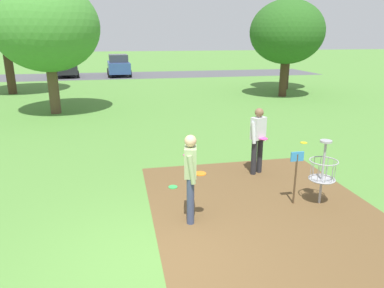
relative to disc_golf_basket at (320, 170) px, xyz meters
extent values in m
plane|color=#518438|center=(-3.57, -1.40, -0.75)|extent=(160.00, 160.00, 0.00)
cube|color=brown|center=(-1.20, 0.05, -0.75)|extent=(4.58, 5.51, 0.01)
cylinder|color=#9E9EA3|center=(0.06, -0.01, -0.08)|extent=(0.05, 0.05, 1.35)
cylinder|color=#9E9EA3|center=(0.06, -0.01, 0.62)|extent=(0.24, 0.24, 0.04)
torus|color=#9E9EA3|center=(0.06, -0.01, 0.20)|extent=(0.58, 0.58, 0.02)
torus|color=#9E9EA3|center=(0.06, -0.01, -0.20)|extent=(0.55, 0.55, 0.03)
cylinder|color=#9E9EA3|center=(0.06, -0.01, -0.22)|extent=(0.48, 0.48, 0.02)
cylinder|color=gray|center=(0.30, -0.01, 0.00)|extent=(0.01, 0.01, 0.40)
cylinder|color=gray|center=(0.25, 0.13, 0.00)|extent=(0.01, 0.01, 0.40)
cylinder|color=gray|center=(0.13, 0.22, 0.00)|extent=(0.01, 0.01, 0.40)
cylinder|color=gray|center=(-0.01, 0.22, 0.00)|extent=(0.01, 0.01, 0.40)
cylinder|color=gray|center=(-0.13, 0.13, 0.00)|extent=(0.01, 0.01, 0.40)
cylinder|color=gray|center=(-0.18, -0.01, 0.00)|extent=(0.01, 0.01, 0.40)
cylinder|color=gray|center=(-0.13, -0.15, 0.00)|extent=(0.01, 0.01, 0.40)
cylinder|color=gray|center=(-0.01, -0.24, 0.00)|extent=(0.01, 0.01, 0.40)
cylinder|color=gray|center=(0.13, -0.24, 0.00)|extent=(0.01, 0.01, 0.40)
cylinder|color=gray|center=(0.25, -0.15, 0.00)|extent=(0.01, 0.01, 0.40)
cylinder|color=#4C3823|center=(-0.49, 0.09, -0.20)|extent=(0.04, 0.04, 1.10)
cube|color=#3384C6|center=(-0.49, 0.09, 0.30)|extent=(0.28, 0.03, 0.20)
cylinder|color=#384260|center=(-2.75, -0.08, -0.29)|extent=(0.14, 0.14, 0.92)
cylinder|color=#384260|center=(-2.80, -0.30, -0.29)|extent=(0.14, 0.14, 0.92)
cube|color=#93A875|center=(-2.77, -0.19, 0.45)|extent=(0.29, 0.40, 0.56)
sphere|color=tan|center=(-2.77, -0.19, 0.85)|extent=(0.22, 0.22, 0.22)
cylinder|color=#93A875|center=(-2.71, -0.01, 0.36)|extent=(0.18, 0.12, 0.55)
cylinder|color=#93A875|center=(-2.79, -0.38, 0.36)|extent=(0.18, 0.12, 0.55)
cylinder|color=orange|center=(-2.60, -0.23, 0.22)|extent=(0.22, 0.22, 0.02)
cylinder|color=#232328|center=(-0.52, 1.94, -0.29)|extent=(0.14, 0.14, 0.92)
cylinder|color=#232328|center=(-0.72, 1.84, -0.29)|extent=(0.14, 0.14, 0.92)
cube|color=silver|center=(-0.62, 1.89, 0.45)|extent=(0.42, 0.36, 0.56)
sphere|color=brown|center=(-0.62, 1.89, 0.85)|extent=(0.22, 0.22, 0.22)
cylinder|color=silver|center=(-0.44, 1.96, 0.36)|extent=(0.15, 0.19, 0.55)
cylinder|color=silver|center=(-0.78, 1.79, 0.36)|extent=(0.15, 0.19, 0.55)
cylinder|color=#E53D99|center=(-0.54, 1.73, 0.22)|extent=(0.22, 0.22, 0.02)
cylinder|color=green|center=(-2.87, 1.42, -0.74)|extent=(0.22, 0.22, 0.02)
cylinder|color=gold|center=(1.94, 4.12, -0.74)|extent=(0.23, 0.23, 0.02)
cylinder|color=#E53D99|center=(-2.09, 3.66, -0.74)|extent=(0.26, 0.26, 0.02)
cylinder|color=brown|center=(-6.84, 10.79, 0.29)|extent=(0.46, 0.46, 2.09)
ellipsoid|color=#428433|center=(-6.84, 10.79, 3.02)|extent=(4.49, 4.49, 3.81)
cylinder|color=#422D1E|center=(5.43, 13.14, 0.28)|extent=(0.44, 0.44, 2.06)
ellipsoid|color=#285B1E|center=(5.43, 13.14, 2.85)|extent=(4.12, 4.12, 3.51)
cylinder|color=#422D1E|center=(-10.33, 17.37, 0.72)|extent=(0.50, 0.50, 2.96)
ellipsoid|color=#285B1E|center=(-10.33, 17.37, 4.25)|extent=(5.44, 5.44, 4.63)
cylinder|color=#422D1E|center=(6.91, 15.90, 0.49)|extent=(0.43, 0.43, 2.48)
ellipsoid|color=#4C8E3D|center=(6.91, 15.90, 3.16)|extent=(3.81, 3.81, 3.24)
cube|color=#4C4C51|center=(-3.57, 26.66, -0.75)|extent=(36.00, 6.00, 0.01)
cube|color=black|center=(-8.31, 26.76, 0.00)|extent=(2.34, 4.40, 0.90)
cube|color=#2D333D|center=(-8.31, 26.76, 0.77)|extent=(1.86, 2.37, 0.64)
cylinder|color=black|center=(-9.37, 27.93, -0.45)|extent=(0.26, 0.62, 0.60)
cylinder|color=black|center=(-7.59, 28.17, -0.45)|extent=(0.26, 0.62, 0.60)
cylinder|color=black|center=(-9.03, 25.35, -0.45)|extent=(0.26, 0.62, 0.60)
cylinder|color=black|center=(-7.25, 25.58, -0.45)|extent=(0.26, 0.62, 0.60)
cube|color=#2D4784|center=(-3.83, 26.41, 0.00)|extent=(1.98, 4.27, 0.90)
cube|color=#2D333D|center=(-3.83, 26.41, 0.77)|extent=(1.68, 2.25, 0.64)
cylinder|color=black|center=(-4.79, 27.67, -0.45)|extent=(0.21, 0.61, 0.60)
cylinder|color=black|center=(-2.99, 27.75, -0.45)|extent=(0.21, 0.61, 0.60)
cylinder|color=black|center=(-4.68, 25.07, -0.45)|extent=(0.21, 0.61, 0.60)
cylinder|color=black|center=(-2.88, 25.15, -0.45)|extent=(0.21, 0.61, 0.60)
camera|label=1|loc=(-3.99, -6.22, 2.66)|focal=33.41mm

